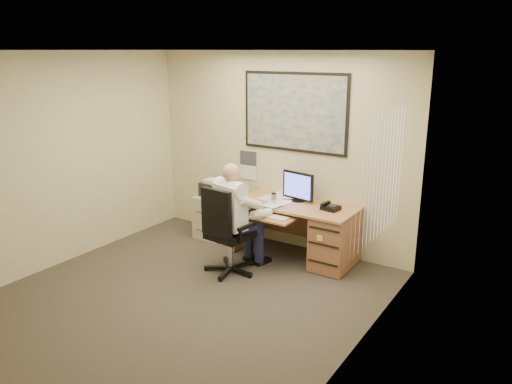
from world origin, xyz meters
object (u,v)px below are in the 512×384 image
Objects in this scene: person at (231,218)px; desk at (319,230)px; filing_cabinet at (215,212)px; office_chair at (228,248)px.

desk is at bearing 60.52° from person.
desk is at bearing 0.14° from filing_cabinet.
filing_cabinet is at bearing 151.07° from person.
person is at bearing 99.40° from office_chair.
office_chair is 0.38m from person.
person is at bearing -41.92° from filing_cabinet.
office_chair is 0.81× the size of person.
person is (0.92, -0.87, 0.32)m from filing_cabinet.
office_chair is at bearing -72.02° from person.
person reaches higher than filing_cabinet.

